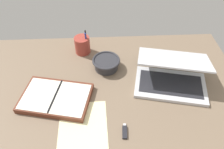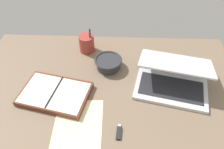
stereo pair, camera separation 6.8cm
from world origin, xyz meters
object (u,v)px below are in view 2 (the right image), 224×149
object	(u,v)px
bowl	(109,63)
scissors	(59,106)
laptop	(173,80)
planner	(55,94)
pen_cup	(87,43)

from	to	relation	value
bowl	scissors	xyz separation A→B (cm)	(-22.13, -27.72, -3.05)
laptop	planner	distance (cm)	58.08
bowl	planner	world-z (taller)	bowl
bowl	laptop	bearing A→B (deg)	-21.84
laptop	planner	size ratio (longest dim) A/B	1.12
laptop	pen_cup	xyz separation A→B (cm)	(-45.89, 27.35, 0.32)
bowl	scissors	distance (cm)	35.60
laptop	scissors	bearing A→B (deg)	-152.30
scissors	laptop	bearing A→B (deg)	48.40
pen_cup	scissors	bearing A→B (deg)	-101.25
bowl	pen_cup	xyz separation A→B (cm)	(-13.74, 14.46, 1.76)
bowl	pen_cup	size ratio (longest dim) A/B	0.97
laptop	planner	world-z (taller)	laptop
laptop	bowl	world-z (taller)	laptop
pen_cup	scissors	distance (cm)	43.28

